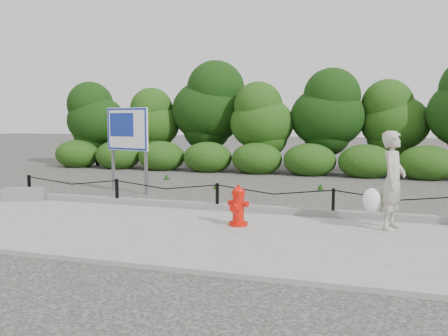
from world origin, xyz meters
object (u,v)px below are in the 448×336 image
object	(u,v)px
fire_hydrant	(238,206)
concrete_block	(25,194)
pedestrian	(391,182)
advertising_sign	(127,133)

from	to	relation	value
fire_hydrant	concrete_block	xyz separation A→B (m)	(-5.78, 1.04, -0.21)
fire_hydrant	pedestrian	world-z (taller)	pedestrian
pedestrian	concrete_block	bearing A→B (deg)	104.06
pedestrian	advertising_sign	distance (m)	7.54
fire_hydrant	pedestrian	bearing A→B (deg)	23.04
fire_hydrant	advertising_sign	world-z (taller)	advertising_sign
concrete_block	advertising_sign	world-z (taller)	advertising_sign
pedestrian	advertising_sign	bearing A→B (deg)	85.11
concrete_block	pedestrian	bearing A→B (deg)	-3.33
advertising_sign	fire_hydrant	bearing A→B (deg)	-24.11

